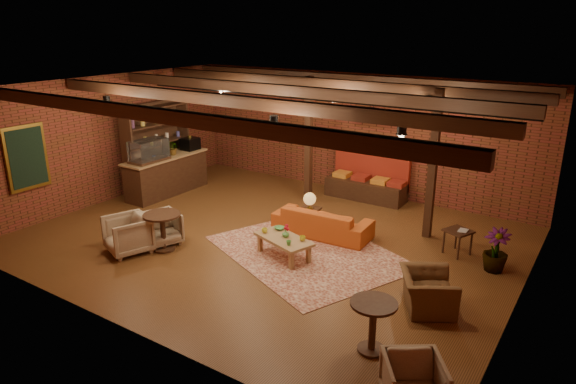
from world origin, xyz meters
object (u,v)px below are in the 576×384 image
Objects in this scene: round_table_right at (373,319)px; sofa at (322,222)px; armchair_b at (128,233)px; coffee_table at (284,240)px; round_table_left at (163,226)px; side_table_book at (458,232)px; side_table_lamp at (310,202)px; plant_tall at (502,208)px; armchair_right at (428,286)px; armchair_far at (413,381)px; armchair_a at (161,227)px.

sofa is at bearing 129.39° from round_table_right.
coffee_table is at bearing 50.03° from armchair_b.
armchair_b reaches higher than coffee_table.
side_table_book is at bearing 31.37° from round_table_left.
plant_tall reaches higher than side_table_lamp.
round_table_left reaches higher than round_table_right.
sofa reaches higher than side_table_book.
armchair_b reaches higher than round_table_right.
side_table_lamp reaches higher than armchair_b.
side_table_lamp is at bearing -176.75° from plant_tall.
round_table_right is (2.76, -1.86, 0.15)m from coffee_table.
plant_tall reaches higher than armchair_right.
sofa is at bearing 30.23° from armchair_right.
side_table_lamp reaches higher than coffee_table.
armchair_b reaches higher than armchair_far.
round_table_left reaches higher than sofa.
armchair_a is at bearing 145.00° from round_table_left.
sofa is 4.08m from armchair_b.
armchair_far is 4.38m from plant_tall.
plant_tall is at bearing 3.25° from side_table_lamp.
side_table_lamp reaches higher than round_table_left.
armchair_far is (0.88, -0.75, -0.16)m from round_table_right.
side_table_book is 3.89m from round_table_right.
side_table_lamp is 1.13× the size of round_table_left.
side_table_book is 4.71m from armchair_far.
side_table_lamp is 3.97m from plant_tall.
side_table_lamp is 1.24× the size of armchair_far.
coffee_table is at bearing -48.70° from armchair_a.
round_table_left is at bearing -154.55° from coffee_table.
armchair_right is at bearing -85.54° from side_table_book.
armchair_far is at bearing -80.26° from side_table_book.
round_table_left reaches higher than armchair_a.
coffee_table is at bearing 54.35° from armchair_right.
round_table_right reaches higher than sofa.
coffee_table is 2.19× the size of side_table_book.
round_table_right is (-0.08, -3.89, 0.04)m from side_table_book.
armchair_right is 1.57m from round_table_right.
armchair_right is 1.31× the size of armchair_far.
side_table_book is at bearing -39.53° from armchair_a.
sofa is 4.20m from round_table_right.
round_table_left is 1.03× the size of armchair_a.
coffee_table is at bearing -144.42° from side_table_book.
armchair_right reaches higher than round_table_right.
armchair_a is at bearing -160.55° from coffee_table.
round_table_left is 6.53m from plant_tall.
coffee_table reaches higher than sofa.
plant_tall is at bearing -46.76° from armchair_right.
armchair_right is at bearing 70.36° from armchair_far.
round_table_left is 5.06m from round_table_right.
plant_tall reaches higher than armchair_a.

